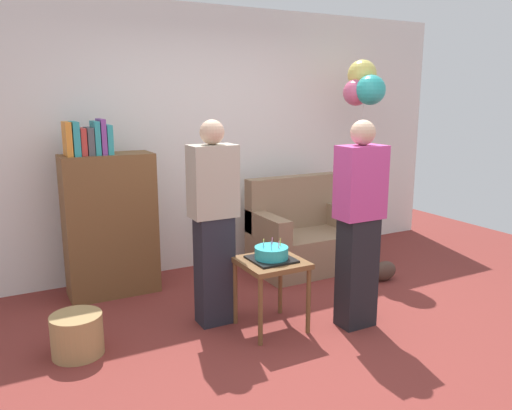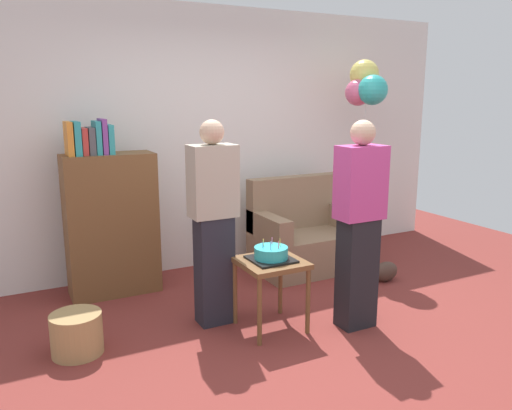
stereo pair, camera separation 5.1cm
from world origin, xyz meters
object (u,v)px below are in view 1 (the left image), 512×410
at_px(side_table, 271,270).
at_px(wicker_basket, 77,335).
at_px(bookshelf, 109,221).
at_px(handbag, 384,271).
at_px(balloon_bunch, 364,85).
at_px(couch, 303,237).
at_px(birthday_cake, 271,254).
at_px(person_holding_cake, 359,224).
at_px(person_blowing_candles, 214,223).

height_order(side_table, wicker_basket, side_table).
xyz_separation_m(bookshelf, handbag, (2.44, -0.95, -0.59)).
height_order(bookshelf, balloon_bunch, balloon_bunch).
height_order(couch, wicker_basket, couch).
distance_m(birthday_cake, handbag, 1.64).
height_order(side_table, person_holding_cake, person_holding_cake).
bearing_deg(couch, handbag, -55.81).
height_order(person_blowing_candles, handbag, person_blowing_candles).
xyz_separation_m(side_table, handbag, (1.51, 0.38, -0.38)).
distance_m(bookshelf, birthday_cake, 1.63).
bearing_deg(side_table, bookshelf, 125.00).
xyz_separation_m(side_table, birthday_cake, (0.00, 0.00, 0.13)).
bearing_deg(handbag, balloon_bunch, 72.65).
xyz_separation_m(bookshelf, birthday_cake, (0.93, -1.33, -0.08)).
bearing_deg(side_table, handbag, 14.13).
bearing_deg(bookshelf, wicker_basket, -114.95).
bearing_deg(birthday_cake, wicker_basket, 168.87).
bearing_deg(handbag, person_holding_cake, -143.91).
bearing_deg(wicker_basket, balloon_bunch, 14.15).
relative_size(wicker_basket, handbag, 1.29).
xyz_separation_m(person_blowing_candles, wicker_basket, (-1.08, -0.03, -0.68)).
relative_size(bookshelf, birthday_cake, 5.02).
bearing_deg(birthday_cake, handbag, 14.13).
bearing_deg(wicker_basket, bookshelf, 65.05).
bearing_deg(handbag, person_blowing_candles, -177.84).
height_order(side_table, person_blowing_candles, person_blowing_candles).
height_order(couch, bookshelf, bookshelf).
bearing_deg(balloon_bunch, side_table, -148.17).
height_order(side_table, balloon_bunch, balloon_bunch).
bearing_deg(wicker_basket, side_table, -11.13).
height_order(couch, balloon_bunch, balloon_bunch).
relative_size(bookshelf, side_table, 2.86).
relative_size(side_table, wicker_basket, 1.56).
relative_size(person_holding_cake, handbag, 5.82).
relative_size(side_table, person_blowing_candles, 0.34).
bearing_deg(birthday_cake, side_table, -178.99).
height_order(wicker_basket, handbag, wicker_basket).
bearing_deg(couch, person_blowing_candles, -150.09).
distance_m(couch, person_holding_cake, 1.50).
xyz_separation_m(person_holding_cake, wicker_basket, (-2.05, 0.55, -0.68)).
relative_size(couch, bookshelf, 0.68).
height_order(birthday_cake, handbag, birthday_cake).
height_order(couch, person_blowing_candles, person_blowing_candles).
distance_m(couch, wicker_basket, 2.59).
height_order(couch, person_holding_cake, person_holding_cake).
bearing_deg(balloon_bunch, bookshelf, 174.49).
bearing_deg(couch, side_table, -133.04).
bearing_deg(handbag, couch, 124.19).
distance_m(birthday_cake, person_blowing_candles, 0.51).
relative_size(couch, birthday_cake, 3.44).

